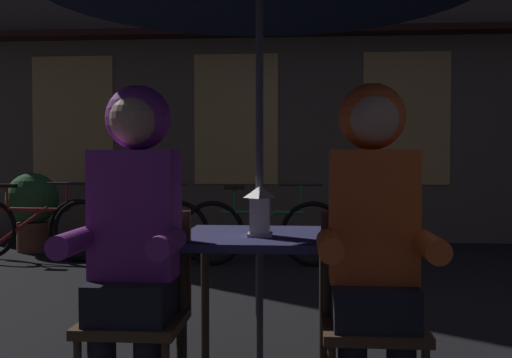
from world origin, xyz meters
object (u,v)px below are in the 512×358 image
cafe_table (259,256)px  potted_plant (32,205)px  lantern (260,210)px  person_left_hooded (134,220)px  bicycle_second (129,230)px  chair_right (371,308)px  person_right_hooded (373,222)px  chair_left (138,304)px  bicycle_third (262,232)px  bicycle_nearest (32,228)px

cafe_table → potted_plant: bearing=126.4°
lantern → person_left_hooded: size_ratio=0.17×
bicycle_second → potted_plant: size_ratio=1.83×
chair_right → person_left_hooded: (-0.96, -0.06, 0.36)m
chair_right → person_right_hooded: 0.36m
cafe_table → potted_plant: (-2.95, 4.01, -0.09)m
person_left_hooded → bicycle_second: bearing=106.6°
bicycle_second → potted_plant: bearing=153.0°
chair_right → person_right_hooded: bearing=-90.0°
cafe_table → bicycle_second: (-1.60, 3.32, -0.29)m
lantern → person_right_hooded: (0.47, -0.35, -0.01)m
cafe_table → person_left_hooded: bearing=-138.4°
chair_left → chair_right: 0.96m
person_right_hooded → person_left_hooded: bearing=180.0°
cafe_table → chair_right: size_ratio=0.85×
chair_left → person_right_hooded: person_right_hooded is taller
chair_left → chair_right: same height
lantern → chair_left: size_ratio=0.27×
chair_left → cafe_table: bearing=37.5°
lantern → bicycle_third: lantern is taller
cafe_table → person_right_hooded: bearing=-41.6°
chair_left → bicycle_third: bearing=85.8°
chair_right → person_left_hooded: bearing=-176.6°
bicycle_third → lantern: bearing=-86.2°
chair_left → bicycle_third: 3.66m
lantern → chair_left: (-0.49, -0.29, -0.37)m
bicycle_second → lantern: bearing=-64.7°
lantern → potted_plant: size_ratio=0.25×
chair_right → bicycle_second: chair_right is taller
bicycle_second → bicycle_third: same height
person_left_hooded → person_right_hooded: same height
lantern → person_left_hooded: bearing=-144.5°
cafe_table → lantern: bearing=-83.9°
chair_left → bicycle_second: 3.86m
person_right_hooded → bicycle_second: person_right_hooded is taller
person_left_hooded → bicycle_third: person_left_hooded is taller
person_left_hooded → person_right_hooded: 0.96m
lantern → bicycle_second: bearing=115.3°
lantern → chair_right: bearing=-31.7°
chair_left → bicycle_nearest: bearing=120.2°
chair_left → lantern: bearing=30.8°
cafe_table → chair_right: bearing=-37.5°
person_right_hooded → lantern: bearing=143.6°
lantern → chair_right: (0.47, -0.29, -0.37)m
chair_right → person_left_hooded: 1.03m
lantern → bicycle_second: (-1.61, 3.40, -0.51)m
person_right_hooded → potted_plant: 5.62m
chair_left → person_right_hooded: 1.03m
bicycle_third → chair_left: bearing=-94.2°
person_left_hooded → bicycle_second: 3.94m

